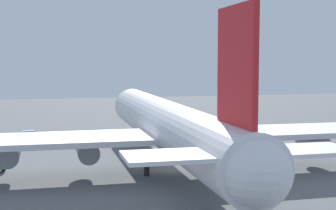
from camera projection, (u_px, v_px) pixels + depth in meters
The scene contains 4 objects.
ground_plane at pixel (168, 169), 68.27m from camera, with size 259.41×259.41×0.00m, color slate.
cargo_airplane at pixel (168, 126), 67.51m from camera, with size 64.85×54.86×19.35m.
maintenance_van at pixel (28, 138), 88.17m from camera, with size 4.88×2.70×2.57m.
safety_cone_nose at pixel (117, 136), 95.83m from camera, with size 0.54×0.54×0.77m, color orange.
Camera 1 is at (-65.35, 15.71, 14.77)m, focal length 54.34 mm.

